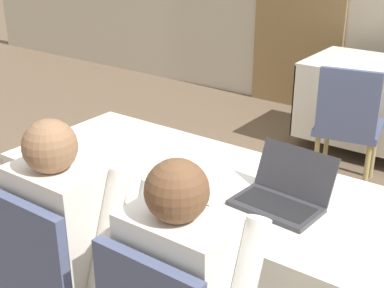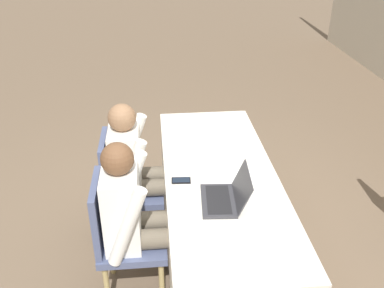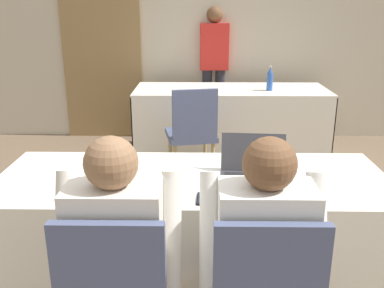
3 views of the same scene
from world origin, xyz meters
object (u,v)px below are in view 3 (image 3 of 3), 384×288
Objects in this scene: water_bottle at (270,79)px; person_checkered_shirt at (121,249)px; chair_far_spare at (192,130)px; person_white_shirt at (261,251)px; laptop at (254,171)px; cell_phone at (204,199)px; person_red_shirt at (214,64)px.

person_checkered_shirt reaches higher than water_bottle.
person_white_shirt is at bearing 86.69° from chair_far_spare.
water_bottle is (0.46, 2.42, 0.08)m from laptop.
water_bottle is 3.18m from person_checkered_shirt.
laptop is 2.75× the size of cell_phone.
person_white_shirt is at bearing -180.00° from person_checkered_shirt.
cell_phone is 2.78m from water_bottle.
chair_far_spare is at bearing -102.56° from person_red_shirt.
person_white_shirt is (0.31, -2.27, 0.16)m from chair_far_spare.
person_red_shirt reaches higher than laptop.
person_checkered_shirt is (-0.26, -2.27, 0.16)m from chair_far_spare.
person_white_shirt reaches higher than cell_phone.
person_checkered_shirt is at bearing -100.97° from person_red_shirt.
water_bottle reaches higher than laptop.
laptop reaches higher than chair_far_spare.
water_bottle is 0.22× the size of person_white_shirt.
chair_far_spare is at bearing -96.53° from person_checkered_shirt.
cell_phone is 1.98m from chair_far_spare.
water_bottle is 0.28× the size of chair_far_spare.
chair_far_spare is 2.30m from person_checkered_shirt.
cell_phone is (-0.26, -0.26, -0.04)m from laptop.
water_bottle is 3.04m from person_white_shirt.
laptop is at bearing -136.81° from person_checkered_shirt.
person_checkered_shirt is 3.82m from person_red_shirt.
chair_far_spare is at bearing -138.57° from water_bottle.
water_bottle reaches higher than cell_phone.
person_checkered_shirt and person_white_shirt have the same top height.
cell_phone is at bearing -53.97° from person_white_shirt.
person_white_shirt is (-0.50, -2.99, -0.19)m from water_bottle.
water_bottle is at bearing 78.03° from cell_phone.
laptop is at bearing -100.82° from water_bottle.
person_red_shirt reaches higher than person_white_shirt.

